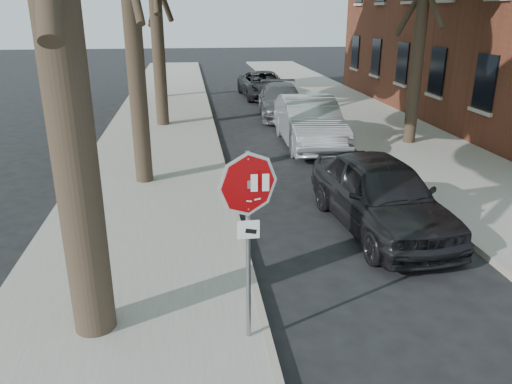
# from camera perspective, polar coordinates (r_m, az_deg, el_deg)

# --- Properties ---
(ground) EXTENTS (120.00, 120.00, 0.00)m
(ground) POSITION_cam_1_polar(r_m,az_deg,el_deg) (7.26, 4.90, -16.34)
(ground) COLOR black
(ground) RESTS_ON ground
(sidewalk_left) EXTENTS (4.00, 55.00, 0.12)m
(sidewalk_left) POSITION_cam_1_polar(r_m,az_deg,el_deg) (18.23, -11.11, 6.13)
(sidewalk_left) COLOR gray
(sidewalk_left) RESTS_ON ground
(sidewalk_right) EXTENTS (4.00, 55.00, 0.12)m
(sidewalk_right) POSITION_cam_1_polar(r_m,az_deg,el_deg) (19.63, 14.65, 6.83)
(sidewalk_right) COLOR gray
(sidewalk_right) RESTS_ON ground
(curb_left) EXTENTS (0.12, 55.00, 0.13)m
(curb_left) POSITION_cam_1_polar(r_m,az_deg,el_deg) (18.22, -4.63, 6.45)
(curb_left) COLOR #9E9384
(curb_left) RESTS_ON ground
(curb_right) EXTENTS (0.12, 55.00, 0.13)m
(curb_right) POSITION_cam_1_polar(r_m,az_deg,el_deg) (18.95, 8.86, 6.81)
(curb_right) COLOR #9E9384
(curb_right) RESTS_ON ground
(stop_sign) EXTENTS (0.76, 0.34, 2.61)m
(stop_sign) POSITION_cam_1_polar(r_m,az_deg,el_deg) (6.17, -0.89, -2.33)
(stop_sign) COLOR gray
(stop_sign) RESTS_ON sidewalk_left
(car_a) EXTENTS (2.16, 4.61, 1.53)m
(car_a) POSITION_cam_1_polar(r_m,az_deg,el_deg) (10.53, 14.06, -0.24)
(car_a) COLOR black
(car_a) RESTS_ON ground
(car_b) EXTENTS (1.86, 4.98, 1.63)m
(car_b) POSITION_cam_1_polar(r_m,az_deg,el_deg) (16.91, 6.10, 7.95)
(car_b) COLOR #ABADB3
(car_b) RESTS_ON ground
(car_c) EXTENTS (2.37, 4.85, 1.36)m
(car_c) POSITION_cam_1_polar(r_m,az_deg,el_deg) (21.85, 2.92, 10.38)
(car_c) COLOR #48494D
(car_c) RESTS_ON ground
(car_d) EXTENTS (2.44, 4.94, 1.35)m
(car_d) POSITION_cam_1_polar(r_m,az_deg,el_deg) (26.79, 0.91, 12.16)
(car_d) COLOR black
(car_d) RESTS_ON ground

